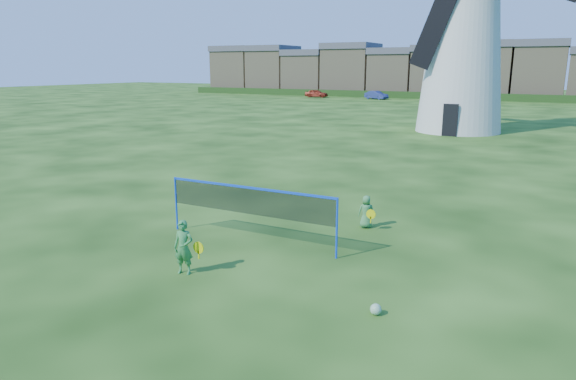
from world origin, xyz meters
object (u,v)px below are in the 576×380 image
(windmill, at_px, (464,43))
(badminton_net, at_px, (250,202))
(player_girl, at_px, (184,247))
(car_left, at_px, (316,93))
(play_ball, at_px, (376,309))
(player_boy, at_px, (366,212))
(car_right, at_px, (376,95))

(windmill, bearing_deg, badminton_net, -90.73)
(player_girl, xyz_separation_m, car_left, (-26.76, 64.72, -0.03))
(badminton_net, xyz_separation_m, play_ball, (4.32, -2.40, -1.03))
(windmill, relative_size, play_ball, 84.55)
(play_ball, bearing_deg, player_boy, 111.58)
(badminton_net, height_order, car_right, badminton_net)
(badminton_net, bearing_deg, play_ball, -29.00)
(badminton_net, xyz_separation_m, car_left, (-26.95, 62.21, -0.54))
(player_girl, xyz_separation_m, player_boy, (2.49, 5.24, -0.15))
(car_left, height_order, car_right, car_left)
(car_left, relative_size, car_right, 0.97)
(player_girl, xyz_separation_m, play_ball, (4.51, 0.11, -0.52))
(windmill, xyz_separation_m, player_boy, (1.94, -25.05, -5.78))
(play_ball, bearing_deg, windmill, 97.49)
(player_boy, xyz_separation_m, car_right, (-19.50, 59.13, 0.11))
(car_right, bearing_deg, player_girl, -143.07)
(badminton_net, xyz_separation_m, car_right, (-17.20, 61.86, -0.54))
(badminton_net, distance_m, play_ball, 5.05)
(player_girl, distance_m, player_boy, 5.80)
(player_girl, bearing_deg, badminton_net, 71.52)
(player_boy, height_order, car_right, car_right)
(windmill, distance_m, car_left, 44.31)
(windmill, relative_size, player_boy, 19.27)
(car_right, bearing_deg, player_boy, -139.62)
(player_boy, relative_size, play_ball, 4.39)
(badminton_net, bearing_deg, player_boy, 49.97)
(car_right, bearing_deg, badminton_net, -142.33)
(car_left, bearing_deg, play_ball, -159.67)
(windmill, bearing_deg, car_left, 128.41)
(badminton_net, bearing_deg, car_left, 113.42)
(windmill, relative_size, badminton_net, 3.68)
(car_right, bearing_deg, play_ball, -139.35)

